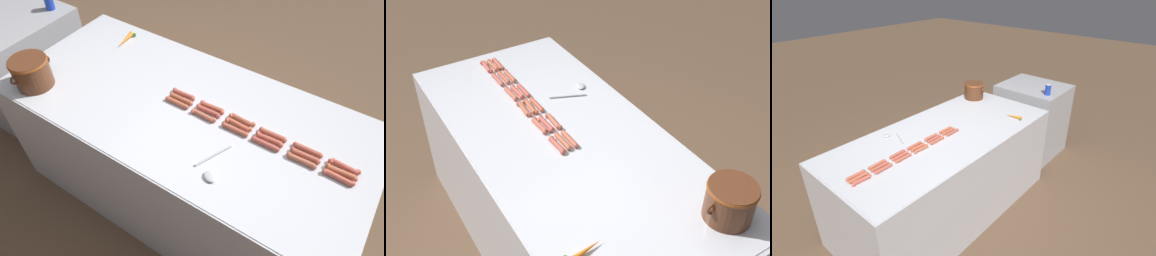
# 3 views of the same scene
# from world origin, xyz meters

# --- Properties ---
(ground_plane) EXTENTS (20.00, 20.00, 0.00)m
(ground_plane) POSITION_xyz_m (0.00, 0.00, 0.00)
(ground_plane) COLOR brown
(griddle_counter) EXTENTS (1.00, 2.16, 0.88)m
(griddle_counter) POSITION_xyz_m (0.00, 0.00, 0.44)
(griddle_counter) COLOR #BCBCC1
(griddle_counter) RESTS_ON ground_plane
(hot_dog_0) EXTENTS (0.03, 0.16, 0.03)m
(hot_dog_0) POSITION_xyz_m (-0.01, -0.89, 0.89)
(hot_dog_0) COLOR #BE5541
(hot_dog_0) RESTS_ON griddle_counter
(hot_dog_1) EXTENTS (0.03, 0.16, 0.03)m
(hot_dog_1) POSITION_xyz_m (-0.01, -0.71, 0.89)
(hot_dog_1) COLOR #B65C41
(hot_dog_1) RESTS_ON griddle_counter
(hot_dog_2) EXTENTS (0.03, 0.16, 0.03)m
(hot_dog_2) POSITION_xyz_m (-0.01, -0.51, 0.89)
(hot_dog_2) COLOR #B14F41
(hot_dog_2) RESTS_ON griddle_counter
(hot_dog_3) EXTENTS (0.03, 0.16, 0.03)m
(hot_dog_3) POSITION_xyz_m (-0.01, -0.34, 0.89)
(hot_dog_3) COLOR #B3543D
(hot_dog_3) RESTS_ON griddle_counter
(hot_dog_4) EXTENTS (0.03, 0.16, 0.03)m
(hot_dog_4) POSITION_xyz_m (-0.01, -0.14, 0.89)
(hot_dog_4) COLOR #B85C44
(hot_dog_4) RESTS_ON griddle_counter
(hot_dog_5) EXTENTS (0.03, 0.16, 0.03)m
(hot_dog_5) POSITION_xyz_m (-0.01, 0.03, 0.89)
(hot_dog_5) COLOR #BA593E
(hot_dog_5) RESTS_ON griddle_counter
(hot_dog_6) EXTENTS (0.03, 0.16, 0.03)m
(hot_dog_6) POSITION_xyz_m (0.03, -0.89, 0.89)
(hot_dog_6) COLOR #BA5E3E
(hot_dog_6) RESTS_ON griddle_counter
(hot_dog_7) EXTENTS (0.03, 0.16, 0.03)m
(hot_dog_7) POSITION_xyz_m (0.03, -0.71, 0.89)
(hot_dog_7) COLOR #B75540
(hot_dog_7) RESTS_ON griddle_counter
(hot_dog_8) EXTENTS (0.03, 0.16, 0.03)m
(hot_dog_8) POSITION_xyz_m (0.03, -0.52, 0.89)
(hot_dog_8) COLOR #BE5443
(hot_dog_8) RESTS_ON griddle_counter
(hot_dog_9) EXTENTS (0.04, 0.16, 0.03)m
(hot_dog_9) POSITION_xyz_m (0.03, -0.34, 0.89)
(hot_dog_9) COLOR #BE593E
(hot_dog_9) RESTS_ON griddle_counter
(hot_dog_10) EXTENTS (0.03, 0.16, 0.03)m
(hot_dog_10) POSITION_xyz_m (0.03, -0.15, 0.89)
(hot_dog_10) COLOR #B45044
(hot_dog_10) RESTS_ON griddle_counter
(hot_dog_11) EXTENTS (0.03, 0.16, 0.03)m
(hot_dog_11) POSITION_xyz_m (0.03, 0.03, 0.89)
(hot_dog_11) COLOR #B25A3D
(hot_dog_11) RESTS_ON griddle_counter
(hot_dog_12) EXTENTS (0.04, 0.16, 0.03)m
(hot_dog_12) POSITION_xyz_m (0.07, -0.89, 0.89)
(hot_dog_12) COLOR #BD5445
(hot_dog_12) RESTS_ON griddle_counter
(hot_dog_13) EXTENTS (0.03, 0.16, 0.03)m
(hot_dog_13) POSITION_xyz_m (0.07, -0.71, 0.89)
(hot_dog_13) COLOR #B35443
(hot_dog_13) RESTS_ON griddle_counter
(hot_dog_14) EXTENTS (0.03, 0.16, 0.03)m
(hot_dog_14) POSITION_xyz_m (0.07, -0.52, 0.89)
(hot_dog_14) COLOR #B45844
(hot_dog_14) RESTS_ON griddle_counter
(hot_dog_15) EXTENTS (0.04, 0.16, 0.03)m
(hot_dog_15) POSITION_xyz_m (0.07, -0.34, 0.89)
(hot_dog_15) COLOR #B0583F
(hot_dog_15) RESTS_ON griddle_counter
(hot_dog_16) EXTENTS (0.03, 0.16, 0.03)m
(hot_dog_16) POSITION_xyz_m (0.07, -0.15, 0.89)
(hot_dog_16) COLOR #B9553E
(hot_dog_16) RESTS_ON griddle_counter
(hot_dog_17) EXTENTS (0.03, 0.16, 0.03)m
(hot_dog_17) POSITION_xyz_m (0.07, 0.04, 0.89)
(hot_dog_17) COLOR #B24F41
(hot_dog_17) RESTS_ON griddle_counter
(bean_pot) EXTENTS (0.28, 0.22, 0.18)m
(bean_pot) POSITION_xyz_m (-0.33, 0.84, 0.98)
(bean_pot) COLOR #562D19
(bean_pot) RESTS_ON griddle_counter
(serving_spoon) EXTENTS (0.26, 0.14, 0.02)m
(serving_spoon) POSITION_xyz_m (-0.29, -0.36, 0.89)
(serving_spoon) COLOR #B7B7BC
(serving_spoon) RESTS_ON griddle_counter
(carrot) EXTENTS (0.18, 0.06, 0.03)m
(carrot) POSITION_xyz_m (0.31, 0.69, 0.90)
(carrot) COLOR orange
(carrot) RESTS_ON griddle_counter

